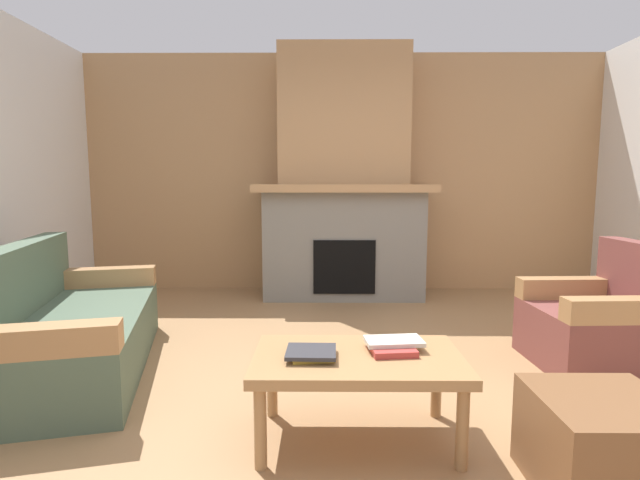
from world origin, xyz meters
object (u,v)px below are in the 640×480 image
(couch, at_px, (67,330))
(armchair, at_px, (600,324))
(fireplace, at_px, (343,190))
(ottoman, at_px, (602,446))
(coffee_table, at_px, (358,366))

(couch, bearing_deg, armchair, 2.09)
(fireplace, height_order, ottoman, fireplace)
(armchair, xyz_separation_m, coffee_table, (-1.72, -0.96, 0.08))
(couch, distance_m, coffee_table, 2.04)
(coffee_table, bearing_deg, armchair, 29.29)
(fireplace, xyz_separation_m, ottoman, (0.90, -3.45, -0.96))
(fireplace, distance_m, ottoman, 3.70)
(coffee_table, distance_m, ottoman, 1.05)
(fireplace, height_order, couch, fireplace)
(fireplace, distance_m, coffee_table, 3.15)
(couch, relative_size, coffee_table, 1.95)
(coffee_table, bearing_deg, ottoman, -22.70)
(armchair, relative_size, ottoman, 1.63)
(armchair, bearing_deg, fireplace, 128.58)
(fireplace, xyz_separation_m, coffee_table, (-0.05, -3.05, -0.79))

